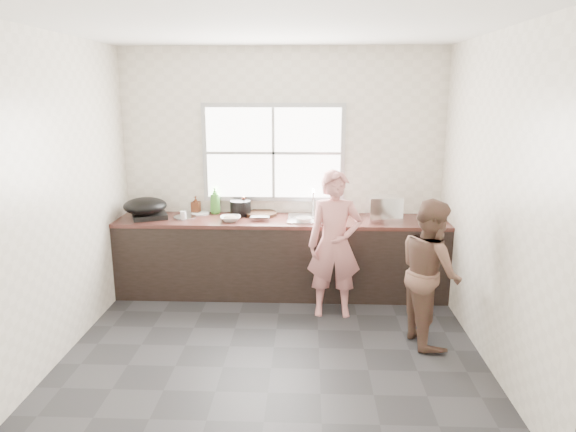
{
  "coord_description": "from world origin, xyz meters",
  "views": [
    {
      "loc": [
        0.29,
        -4.16,
        2.23
      ],
      "look_at": [
        0.1,
        0.65,
        1.05
      ],
      "focal_mm": 32.0,
      "sensor_mm": 36.0,
      "label": 1
    }
  ],
  "objects_px": {
    "black_pot": "(241,208)",
    "plate_food": "(200,213)",
    "burner": "(150,215)",
    "dish_rack": "(384,209)",
    "bottle_brown_short": "(244,206)",
    "woman": "(335,249)",
    "bowl_crabs": "(329,221)",
    "bowl_held": "(304,219)",
    "glass_jar": "(183,215)",
    "pot_lid_left": "(185,217)",
    "bottle_brown_tall": "(196,205)",
    "bottle_green": "(215,200)",
    "bowl_mince": "(230,219)",
    "pot_lid_right": "(191,213)",
    "person_side": "(430,272)",
    "wok": "(145,206)",
    "cutting_board": "(261,214)"
  },
  "relations": [
    {
      "from": "black_pot",
      "to": "plate_food",
      "type": "xyz_separation_m",
      "value": [
        -0.47,
        0.04,
        -0.08
      ]
    },
    {
      "from": "black_pot",
      "to": "burner",
      "type": "height_order",
      "value": "black_pot"
    },
    {
      "from": "plate_food",
      "to": "dish_rack",
      "type": "bearing_deg",
      "value": -6.13
    },
    {
      "from": "dish_rack",
      "to": "plate_food",
      "type": "bearing_deg",
      "value": 167.65
    },
    {
      "from": "dish_rack",
      "to": "bottle_brown_short",
      "type": "bearing_deg",
      "value": 164.39
    },
    {
      "from": "woman",
      "to": "bowl_crabs",
      "type": "height_order",
      "value": "woman"
    },
    {
      "from": "burner",
      "to": "bowl_held",
      "type": "bearing_deg",
      "value": -4.73
    },
    {
      "from": "bowl_held",
      "to": "glass_jar",
      "type": "height_order",
      "value": "glass_jar"
    },
    {
      "from": "black_pot",
      "to": "bowl_crabs",
      "type": "bearing_deg",
      "value": -20.29
    },
    {
      "from": "dish_rack",
      "to": "pot_lid_left",
      "type": "distance_m",
      "value": 2.19
    },
    {
      "from": "bottle_brown_tall",
      "to": "pot_lid_left",
      "type": "distance_m",
      "value": 0.24
    },
    {
      "from": "plate_food",
      "to": "bottle_green",
      "type": "distance_m",
      "value": 0.23
    },
    {
      "from": "dish_rack",
      "to": "bottle_brown_tall",
      "type": "bearing_deg",
      "value": 166.82
    },
    {
      "from": "bowl_mince",
      "to": "pot_lid_right",
      "type": "bearing_deg",
      "value": 145.03
    },
    {
      "from": "person_side",
      "to": "bowl_mince",
      "type": "bearing_deg",
      "value": 52.52
    },
    {
      "from": "woman",
      "to": "plate_food",
      "type": "xyz_separation_m",
      "value": [
        -1.5,
        0.75,
        0.18
      ]
    },
    {
      "from": "bowl_crabs",
      "to": "plate_food",
      "type": "distance_m",
      "value": 1.5
    },
    {
      "from": "bottle_brown_tall",
      "to": "bottle_brown_short",
      "type": "height_order",
      "value": "same"
    },
    {
      "from": "person_side",
      "to": "wok",
      "type": "distance_m",
      "value": 3.07
    },
    {
      "from": "cutting_board",
      "to": "bowl_held",
      "type": "distance_m",
      "value": 0.57
    },
    {
      "from": "plate_food",
      "to": "dish_rack",
      "type": "distance_m",
      "value": 2.06
    },
    {
      "from": "plate_food",
      "to": "wok",
      "type": "distance_m",
      "value": 0.62
    },
    {
      "from": "glass_jar",
      "to": "black_pot",
      "type": "bearing_deg",
      "value": 20.89
    },
    {
      "from": "plate_food",
      "to": "pot_lid_left",
      "type": "height_order",
      "value": "plate_food"
    },
    {
      "from": "woman",
      "to": "cutting_board",
      "type": "xyz_separation_m",
      "value": [
        -0.8,
        0.71,
        0.18
      ]
    },
    {
      "from": "bottle_brown_tall",
      "to": "glass_jar",
      "type": "bearing_deg",
      "value": -103.59
    },
    {
      "from": "bottle_brown_tall",
      "to": "dish_rack",
      "type": "height_order",
      "value": "dish_rack"
    },
    {
      "from": "plate_food",
      "to": "pot_lid_right",
      "type": "distance_m",
      "value": 0.12
    },
    {
      "from": "cutting_board",
      "to": "plate_food",
      "type": "relative_size",
      "value": 1.73
    },
    {
      "from": "bowl_held",
      "to": "pot_lid_right",
      "type": "height_order",
      "value": "bowl_held"
    },
    {
      "from": "black_pot",
      "to": "bottle_brown_short",
      "type": "height_order",
      "value": "bottle_brown_short"
    },
    {
      "from": "cutting_board",
      "to": "bowl_crabs",
      "type": "distance_m",
      "value": 0.83
    },
    {
      "from": "plate_food",
      "to": "bottle_green",
      "type": "bearing_deg",
      "value": 12.63
    },
    {
      "from": "black_pot",
      "to": "bottle_brown_tall",
      "type": "distance_m",
      "value": 0.53
    },
    {
      "from": "bowl_crabs",
      "to": "bottle_brown_short",
      "type": "distance_m",
      "value": 1.05
    },
    {
      "from": "burner",
      "to": "bottle_brown_short",
      "type": "bearing_deg",
      "value": 12.97
    },
    {
      "from": "bowl_mince",
      "to": "plate_food",
      "type": "height_order",
      "value": "bowl_mince"
    },
    {
      "from": "bottle_green",
      "to": "burner",
      "type": "distance_m",
      "value": 0.74
    },
    {
      "from": "woman",
      "to": "bottle_green",
      "type": "bearing_deg",
      "value": 149.12
    },
    {
      "from": "cutting_board",
      "to": "bottle_brown_short",
      "type": "bearing_deg",
      "value": 160.81
    },
    {
      "from": "woman",
      "to": "wok",
      "type": "height_order",
      "value": "woman"
    },
    {
      "from": "plate_food",
      "to": "bottle_brown_tall",
      "type": "distance_m",
      "value": 0.11
    },
    {
      "from": "woman",
      "to": "pot_lid_right",
      "type": "bearing_deg",
      "value": 153.65
    },
    {
      "from": "burner",
      "to": "wok",
      "type": "relative_size",
      "value": 0.77
    },
    {
      "from": "cutting_board",
      "to": "pot_lid_left",
      "type": "height_order",
      "value": "cutting_board"
    },
    {
      "from": "pot_lid_left",
      "to": "bowl_crabs",
      "type": "bearing_deg",
      "value": -8.34
    },
    {
      "from": "bottle_green",
      "to": "pot_lid_right",
      "type": "bearing_deg",
      "value": 180.0
    },
    {
      "from": "bowl_mince",
      "to": "dish_rack",
      "type": "height_order",
      "value": "dish_rack"
    },
    {
      "from": "bottle_green",
      "to": "bottle_brown_short",
      "type": "xyz_separation_m",
      "value": [
        0.33,
        0.0,
        -0.07
      ]
    },
    {
      "from": "bowl_crabs",
      "to": "glass_jar",
      "type": "relative_size",
      "value": 2.0
    }
  ]
}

